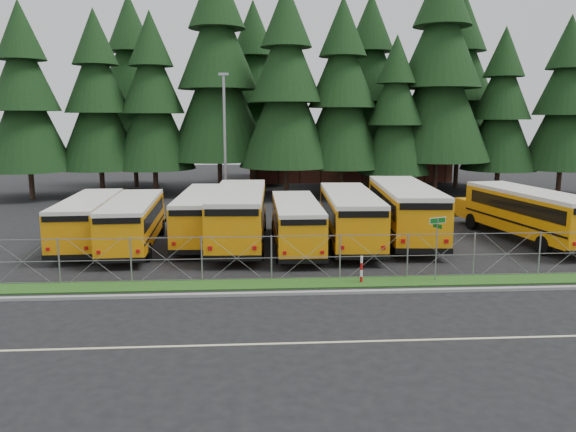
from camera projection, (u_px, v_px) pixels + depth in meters
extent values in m
plane|color=black|center=(358.00, 272.00, 25.71)|extent=(120.00, 120.00, 0.00)
cube|color=gray|center=(372.00, 292.00, 22.66)|extent=(50.00, 0.25, 0.12)
cube|color=#1E4313|center=(365.00, 282.00, 24.04)|extent=(50.00, 1.40, 0.06)
cube|color=beige|center=(405.00, 340.00, 17.85)|extent=(50.00, 0.12, 0.01)
cube|color=brown|center=(345.00, 152.00, 64.88)|extent=(22.00, 10.00, 6.00)
cylinder|color=gray|center=(436.00, 250.00, 24.05)|extent=(0.06, 0.06, 2.80)
cube|color=#0C5414|center=(438.00, 220.00, 23.83)|extent=(0.75, 0.31, 0.22)
cube|color=white|center=(438.00, 220.00, 23.83)|extent=(0.79, 0.32, 0.26)
cube|color=#0C5414|center=(437.00, 226.00, 23.87)|extent=(0.22, 0.52, 0.18)
cylinder|color=#B20C0C|center=(361.00, 270.00, 23.90)|extent=(0.11, 0.11, 1.20)
cylinder|color=gray|center=(225.00, 145.00, 41.12)|extent=(0.20, 0.20, 10.00)
cube|color=gray|center=(224.00, 74.00, 40.25)|extent=(0.70, 0.35, 0.18)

